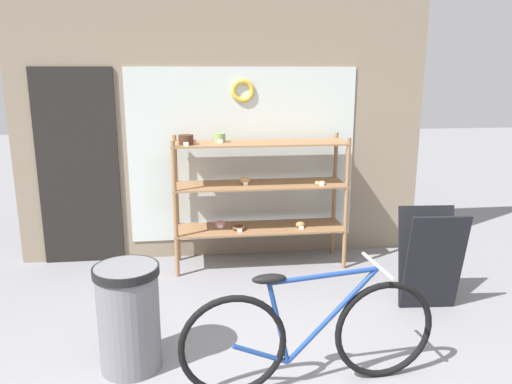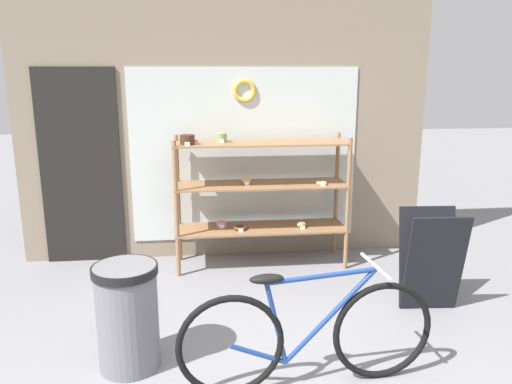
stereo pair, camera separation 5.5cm
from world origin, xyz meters
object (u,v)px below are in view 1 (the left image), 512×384
Objects in this scene: trash_bin at (129,314)px; display_case at (256,187)px; bicycle at (310,335)px; sandwich_board at (430,260)px.

display_case is at bearing 58.50° from trash_bin.
bicycle is 1.95× the size of sandwich_board.
sandwich_board is (1.39, -1.20, -0.42)m from display_case.
bicycle is 2.27× the size of trash_bin.
trash_bin is (-1.12, -1.82, -0.46)m from display_case.
display_case is 2.36× the size of trash_bin.
sandwich_board is 2.58m from trash_bin.
bicycle is 1.26m from trash_bin.
trash_bin is at bearing -121.50° from display_case.
display_case is at bearing 88.09° from bicycle.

